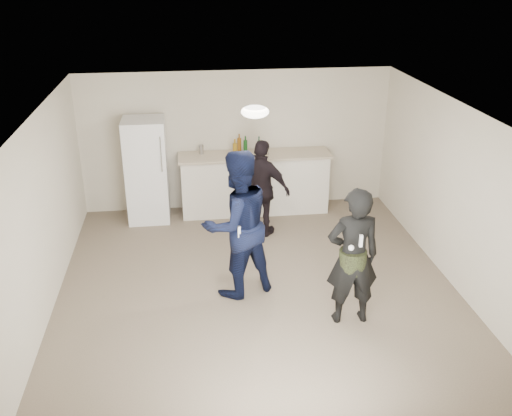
{
  "coord_description": "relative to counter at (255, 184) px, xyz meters",
  "views": [
    {
      "loc": [
        -0.89,
        -6.79,
        4.25
      ],
      "look_at": [
        0.0,
        0.2,
        1.15
      ],
      "focal_mm": 40.0,
      "sensor_mm": 36.0,
      "label": 1
    }
  ],
  "objects": [
    {
      "name": "bottle_cluster",
      "position": [
        -0.14,
        0.05,
        0.68
      ],
      "size": [
        0.56,
        0.29,
        0.25
      ],
      "color": "#154B19",
      "rests_on": "counter_top"
    },
    {
      "name": "counter",
      "position": [
        0.0,
        0.0,
        0.0
      ],
      "size": [
        2.6,
        0.56,
        1.05
      ],
      "primitive_type": "cube",
      "color": "white",
      "rests_on": "floor"
    },
    {
      "name": "counter_top",
      "position": [
        0.0,
        0.0,
        0.55
      ],
      "size": [
        2.68,
        0.64,
        0.04
      ],
      "primitive_type": "cube",
      "color": "#C0AB95",
      "rests_on": "counter"
    },
    {
      "name": "man",
      "position": [
        -0.57,
        -2.68,
        0.5
      ],
      "size": [
        1.22,
        1.11,
        2.04
      ],
      "primitive_type": "imported",
      "rotation": [
        0.0,
        0.0,
        3.55
      ],
      "color": "#101A44",
      "rests_on": "floor"
    },
    {
      "name": "fridge_handle",
      "position": [
        -1.6,
        -0.44,
        0.78
      ],
      "size": [
        0.02,
        0.02,
        0.6
      ],
      "primitive_type": "cylinder",
      "color": "silver",
      "rests_on": "fridge"
    },
    {
      "name": "spectator",
      "position": [
        0.01,
        -0.95,
        0.29
      ],
      "size": [
        1.02,
        0.85,
        1.63
      ],
      "primitive_type": "imported",
      "rotation": [
        0.0,
        0.0,
        2.58
      ],
      "color": "black",
      "rests_on": "floor"
    },
    {
      "name": "wall_right",
      "position": [
        2.46,
        -2.67,
        0.72
      ],
      "size": [
        0.0,
        6.0,
        6.0
      ],
      "primitive_type": "plane",
      "rotation": [
        1.57,
        0.0,
        -1.57
      ],
      "color": "beige",
      "rests_on": "floor"
    },
    {
      "name": "wall_back",
      "position": [
        -0.29,
        0.33,
        0.72
      ],
      "size": [
        6.0,
        0.0,
        6.0
      ],
      "primitive_type": "plane",
      "rotation": [
        1.57,
        0.0,
        0.0
      ],
      "color": "beige",
      "rests_on": "floor"
    },
    {
      "name": "wall_front",
      "position": [
        -0.29,
        -5.67,
        0.72
      ],
      "size": [
        6.0,
        0.0,
        6.0
      ],
      "primitive_type": "plane",
      "rotation": [
        -1.57,
        0.0,
        0.0
      ],
      "color": "beige",
      "rests_on": "floor"
    },
    {
      "name": "remote_man",
      "position": [
        -0.57,
        -2.96,
        0.53
      ],
      "size": [
        0.04,
        0.04,
        0.15
      ],
      "primitive_type": "cube",
      "color": "white",
      "rests_on": "man"
    },
    {
      "name": "shaker",
      "position": [
        -0.93,
        0.14,
        0.65
      ],
      "size": [
        0.08,
        0.08,
        0.17
      ],
      "primitive_type": "cylinder",
      "color": "#ABABB0",
      "rests_on": "counter_top"
    },
    {
      "name": "woman",
      "position": [
        0.76,
        -3.54,
        0.38
      ],
      "size": [
        0.66,
        0.43,
        1.81
      ],
      "primitive_type": "imported",
      "rotation": [
        0.0,
        0.0,
        3.14
      ],
      "color": "black",
      "rests_on": "floor"
    },
    {
      "name": "fridge",
      "position": [
        -1.88,
        -0.07,
        0.38
      ],
      "size": [
        0.7,
        0.7,
        1.8
      ],
      "primitive_type": "cube",
      "color": "white",
      "rests_on": "floor"
    },
    {
      "name": "ceiling_dome",
      "position": [
        -0.29,
        -2.37,
        1.93
      ],
      "size": [
        0.36,
        0.36,
        0.16
      ],
      "primitive_type": "ellipsoid",
      "color": "white",
      "rests_on": "ceiling"
    },
    {
      "name": "ceiling",
      "position": [
        -0.29,
        -2.67,
        1.98
      ],
      "size": [
        6.0,
        6.0,
        0.0
      ],
      "primitive_type": "plane",
      "rotation": [
        3.14,
        0.0,
        0.0
      ],
      "color": "silver",
      "rests_on": "wall_back"
    },
    {
      "name": "remote_woman",
      "position": [
        0.76,
        -3.79,
        0.72
      ],
      "size": [
        0.04,
        0.04,
        0.15
      ],
      "primitive_type": "cube",
      "color": "white",
      "rests_on": "woman"
    },
    {
      "name": "nunchuk_man",
      "position": [
        -0.45,
        -2.93,
        0.45
      ],
      "size": [
        0.07,
        0.07,
        0.07
      ],
      "primitive_type": "sphere",
      "color": "white",
      "rests_on": "man"
    },
    {
      "name": "camo_shorts",
      "position": [
        0.76,
        -3.54,
        0.32
      ],
      "size": [
        0.34,
        0.34,
        0.28
      ],
      "primitive_type": "cylinder",
      "color": "#2D391A",
      "rests_on": "woman"
    },
    {
      "name": "wall_left",
      "position": [
        -3.04,
        -2.67,
        0.72
      ],
      "size": [
        0.0,
        6.0,
        6.0
      ],
      "primitive_type": "plane",
      "rotation": [
        1.57,
        0.0,
        1.57
      ],
      "color": "beige",
      "rests_on": "floor"
    },
    {
      "name": "floor",
      "position": [
        -0.29,
        -2.67,
        -0.53
      ],
      "size": [
        6.0,
        6.0,
        0.0
      ],
      "primitive_type": "plane",
      "color": "#6B5B4C",
      "rests_on": "ground"
    },
    {
      "name": "nunchuk_woman",
      "position": [
        0.66,
        -3.76,
        0.62
      ],
      "size": [
        0.07,
        0.07,
        0.07
      ],
      "primitive_type": "sphere",
      "color": "white",
      "rests_on": "woman"
    }
  ]
}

